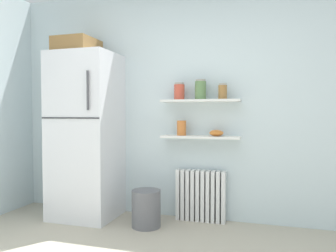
{
  "coord_description": "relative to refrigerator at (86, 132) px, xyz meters",
  "views": [
    {
      "loc": [
        0.75,
        -1.59,
        1.18
      ],
      "look_at": [
        -0.22,
        1.6,
        1.05
      ],
      "focal_mm": 35.1,
      "sensor_mm": 36.0,
      "label": 1
    }
  ],
  "objects": [
    {
      "name": "radiator",
      "position": [
        1.28,
        0.23,
        -0.68
      ],
      "size": [
        0.54,
        0.12,
        0.56
      ],
      "color": "white",
      "rests_on": "ground_plane"
    },
    {
      "name": "wall_shelf_lower",
      "position": [
        1.28,
        0.2,
        -0.04
      ],
      "size": [
        0.85,
        0.22,
        0.02
      ],
      "primitive_type": "cube",
      "color": "white"
    },
    {
      "name": "shelf_bowl",
      "position": [
        1.45,
        0.2,
        0.01
      ],
      "size": [
        0.15,
        0.15,
        0.07
      ],
      "primitive_type": "ellipsoid",
      "color": "orange",
      "rests_on": "wall_shelf_lower"
    },
    {
      "name": "storage_jar_0",
      "position": [
        1.04,
        0.2,
        0.46
      ],
      "size": [
        0.12,
        0.12,
        0.19
      ],
      "color": "#C64C38",
      "rests_on": "wall_shelf_upper"
    },
    {
      "name": "wall_shelf_upper",
      "position": [
        1.28,
        0.2,
        0.35
      ],
      "size": [
        0.85,
        0.22,
        0.02
      ],
      "primitive_type": "cube",
      "color": "white"
    },
    {
      "name": "trash_bin",
      "position": [
        0.77,
        -0.12,
        -0.77
      ],
      "size": [
        0.3,
        0.3,
        0.38
      ],
      "primitive_type": "cylinder",
      "color": "slate",
      "rests_on": "ground_plane"
    },
    {
      "name": "refrigerator",
      "position": [
        0.0,
        0.0,
        0.0
      ],
      "size": [
        0.7,
        0.66,
        2.02
      ],
      "color": "silver",
      "rests_on": "ground_plane"
    },
    {
      "name": "storage_jar_1",
      "position": [
        1.28,
        0.2,
        0.47
      ],
      "size": [
        0.12,
        0.12,
        0.21
      ],
      "color": "#5B7F4C",
      "rests_on": "wall_shelf_upper"
    },
    {
      "name": "back_wall",
      "position": [
        1.22,
        0.36,
        0.34
      ],
      "size": [
        7.04,
        0.1,
        2.6
      ],
      "primitive_type": "cube",
      "color": "silver",
      "rests_on": "ground_plane"
    },
    {
      "name": "vase",
      "position": [
        1.07,
        0.2,
        0.06
      ],
      "size": [
        0.1,
        0.1,
        0.16
      ],
      "primitive_type": "cylinder",
      "color": "#CC7033",
      "rests_on": "wall_shelf_lower"
    },
    {
      "name": "storage_jar_2",
      "position": [
        1.51,
        0.2,
        0.45
      ],
      "size": [
        0.09,
        0.09,
        0.17
      ],
      "color": "olive",
      "rests_on": "wall_shelf_upper"
    }
  ]
}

